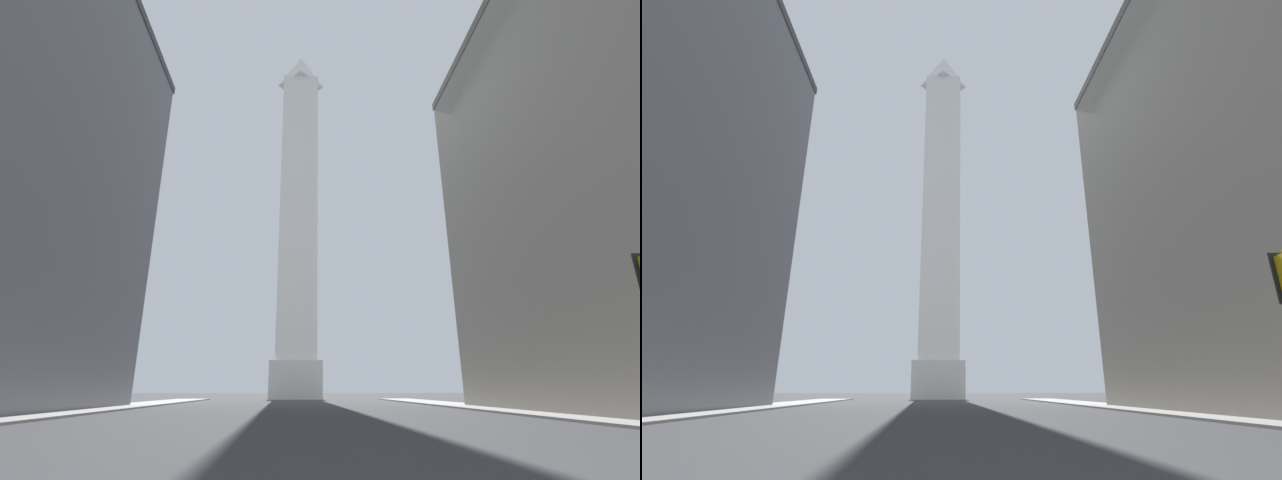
{
  "view_description": "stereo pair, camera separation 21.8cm",
  "coord_description": "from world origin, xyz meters",
  "views": [
    {
      "loc": [
        -0.53,
        -0.92,
        1.55
      ],
      "look_at": [
        2.51,
        48.44,
        18.86
      ],
      "focal_mm": 24.0,
      "sensor_mm": 36.0,
      "label": 1
    },
    {
      "loc": [
        -0.31,
        -0.94,
        1.55
      ],
      "look_at": [
        2.51,
        48.44,
        18.86
      ],
      "focal_mm": 24.0,
      "sensor_mm": 36.0,
      "label": 2
    }
  ],
  "objects": [
    {
      "name": "sidewalk_left",
      "position": [
        -15.99,
        27.09,
        0.07
      ],
      "size": [
        5.0,
        90.31,
        0.15
      ],
      "primitive_type": "cube",
      "color": "gray",
      "rests_on": "ground_plane"
    },
    {
      "name": "sidewalk_right",
      "position": [
        15.99,
        27.09,
        0.07
      ],
      "size": [
        5.0,
        90.31,
        0.15
      ],
      "primitive_type": "cube",
      "color": "gray",
      "rests_on": "ground_plane"
    },
    {
      "name": "obelisk",
      "position": [
        0.0,
        75.26,
        33.99
      ],
      "size": [
        8.71,
        8.71,
        70.94
      ],
      "color": "silver",
      "rests_on": "ground_plane"
    }
  ]
}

